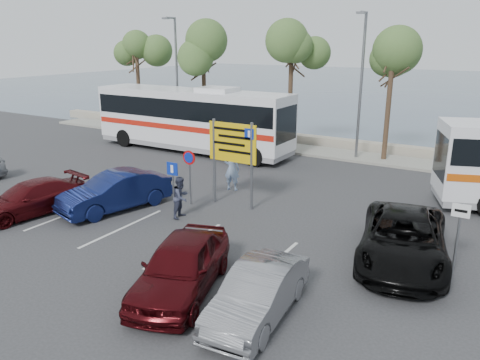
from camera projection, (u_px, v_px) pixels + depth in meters
The scene contains 23 objects.
ground at pixel (166, 225), 17.60m from camera, with size 120.00×120.00×0.00m, color #303133.
kerb_strip at pixel (310, 151), 29.08m from camera, with size 44.00×2.40×0.15m, color gray.
seawall at pixel (323, 142), 30.66m from camera, with size 48.00×0.80×0.60m, color #A49A83.
sea at pixel (436, 88), 66.87m from camera, with size 140.00×140.00×0.00m, color #415068.
tree_far_left at pixel (136, 45), 34.17m from camera, with size 3.20×3.20×7.60m.
tree_left at pixel (203, 51), 31.31m from camera, with size 3.20×3.20×7.20m.
tree_mid at pixel (292, 41), 27.92m from camera, with size 3.20×3.20×8.00m.
tree_right at pixel (393, 50), 25.11m from camera, with size 3.20×3.20×7.40m.
street_lamp_left at pixel (176, 71), 32.31m from camera, with size 0.45×1.15×8.01m.
street_lamp_right at pixel (361, 79), 25.90m from camera, with size 0.45×1.15×8.01m.
direction_sign at pixel (233, 149), 19.03m from camera, with size 2.20×0.12×3.60m.
sign_no_stop at pixel (190, 169), 19.40m from camera, with size 0.60×0.08×2.35m.
sign_parking at pixel (173, 182), 17.93m from camera, with size 0.50×0.07×2.25m.
sign_taxi at pixel (458, 229), 13.59m from camera, with size 0.50×0.07×2.20m.
lane_markings at pixel (124, 228), 17.34m from camera, with size 12.02×4.20×0.01m, color silver, non-canonical shape.
coach_bus_left at pixel (192, 121), 28.86m from camera, with size 13.00×2.87×4.05m.
car_blue at pixel (115, 192), 19.08m from camera, with size 1.62×4.64×1.53m, color #0F194A.
car_maroon at pixel (30, 198), 18.61m from camera, with size 1.83×4.49×1.30m, color #4C0C10.
car_red at pixel (181, 266), 12.78m from camera, with size 1.83×4.56×1.55m, color #41090D.
suv_black at pixel (403, 239), 14.52m from camera, with size 2.56×5.55×1.54m, color black.
car_silver_b at pixel (258, 293), 11.63m from camera, with size 1.39×3.99×1.31m, color gray.
pedestrian_near at pixel (232, 169), 21.50m from camera, with size 0.73×0.48×2.01m, color #91ABD3.
pedestrian_far at pixel (181, 197), 18.19m from camera, with size 0.81×0.63×1.66m, color #373B53.
Camera 1 is at (10.83, -12.59, 6.71)m, focal length 35.00 mm.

